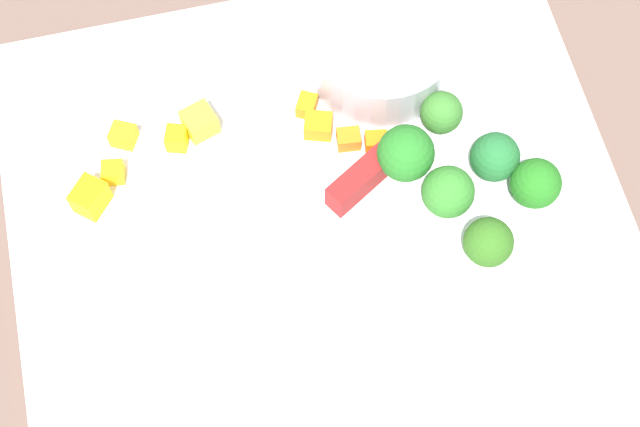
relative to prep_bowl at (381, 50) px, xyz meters
name	(u,v)px	position (x,y,z in m)	size (l,w,h in m)	color
ground_plane	(320,226)	(-0.07, -0.11, -0.03)	(4.00, 4.00, 0.00)	brown
cutting_board	(320,223)	(-0.07, -0.11, -0.03)	(0.42, 0.39, 0.01)	white
prep_bowl	(381,50)	(0.00, 0.00, 0.00)	(0.11, 0.11, 0.04)	#B7B4C5
chef_knife	(306,230)	(-0.08, -0.12, -0.01)	(0.27, 0.17, 0.02)	silver
carrot_dice_0	(307,106)	(-0.06, -0.03, -0.01)	(0.02, 0.01, 0.01)	orange
carrot_dice_1	(318,126)	(-0.06, -0.04, -0.01)	(0.02, 0.02, 0.02)	orange
carrot_dice_2	(401,141)	(0.00, -0.07, -0.01)	(0.01, 0.01, 0.01)	orange
carrot_dice_3	(349,139)	(-0.04, -0.06, -0.01)	(0.01, 0.02, 0.01)	orange
carrot_dice_4	(376,142)	(-0.02, -0.07, -0.01)	(0.02, 0.01, 0.01)	orange
pepper_dice_0	(123,136)	(-0.19, -0.02, -0.01)	(0.02, 0.02, 0.01)	yellow
pepper_dice_1	(200,122)	(-0.14, -0.02, -0.01)	(0.02, 0.02, 0.02)	yellow
pepper_dice_2	(177,138)	(-0.16, -0.03, -0.01)	(0.02, 0.01, 0.02)	yellow
pepper_dice_3	(113,172)	(-0.21, -0.05, -0.01)	(0.01, 0.01, 0.01)	yellow
pepper_dice_4	(90,197)	(-0.22, -0.07, -0.01)	(0.02, 0.02, 0.02)	yellow
broccoli_floret_0	(495,157)	(0.05, -0.10, 0.00)	(0.03, 0.03, 0.04)	#94AC6C
broccoli_floret_1	(406,154)	(-0.01, -0.09, 0.01)	(0.04, 0.04, 0.05)	#8EAC68
broccoli_floret_2	(448,192)	(0.01, -0.12, 0.00)	(0.04, 0.04, 0.04)	#82B35E
broccoli_floret_3	(488,243)	(0.03, -0.16, 0.00)	(0.03, 0.03, 0.04)	#86BB67
broccoli_floret_4	(441,113)	(0.03, -0.06, 0.00)	(0.03, 0.03, 0.03)	#83C06A
broccoli_floret_5	(536,184)	(0.08, -0.13, 0.00)	(0.04, 0.04, 0.04)	#95B658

